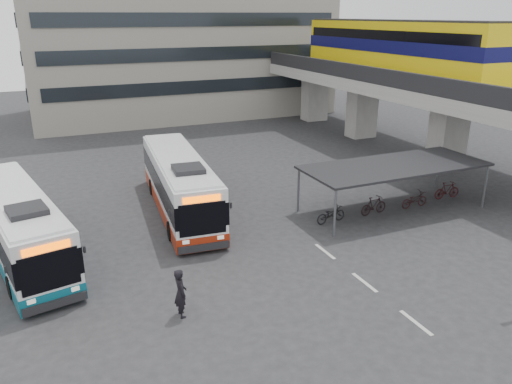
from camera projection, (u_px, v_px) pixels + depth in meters
name	position (u px, v px, depth m)	size (l,w,h in m)	color
ground	(275.00, 262.00, 21.45)	(120.00, 120.00, 0.00)	#28282B
viaduct	(402.00, 68.00, 37.34)	(8.00, 32.00, 9.68)	gray
bike_shelter	(393.00, 181.00, 26.70)	(10.00, 4.00, 2.54)	#595B60
road_markings	(365.00, 282.00, 19.82)	(0.15, 7.60, 0.01)	beige
bus_main	(180.00, 184.00, 26.54)	(3.44, 11.31, 3.29)	white
bus_teal	(19.00, 226.00, 21.47)	(4.36, 10.98, 3.17)	white
pedestrian	(181.00, 293.00, 17.36)	(0.66, 0.43, 1.82)	black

